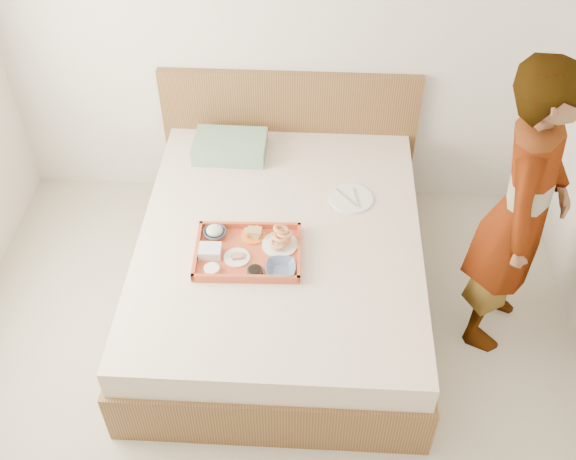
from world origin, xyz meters
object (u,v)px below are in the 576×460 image
(tray, at_px, (248,252))
(dinner_plate, at_px, (351,199))
(bed, at_px, (280,265))
(person, at_px, (521,213))

(tray, xyz_separation_m, dinner_plate, (0.56, 0.48, -0.02))
(bed, distance_m, dinner_plate, 0.57)
(person, bearing_deg, dinner_plate, 84.63)
(dinner_plate, relative_size, person, 0.15)
(tray, distance_m, person, 1.41)
(tray, height_order, person, person)
(bed, height_order, person, person)
(tray, bearing_deg, person, 0.13)
(bed, xyz_separation_m, tray, (-0.16, -0.18, 0.29))
(bed, relative_size, person, 1.16)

